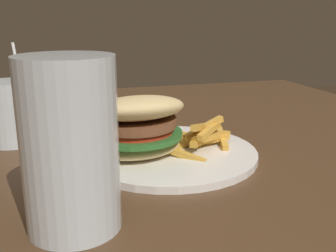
{
  "coord_description": "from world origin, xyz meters",
  "views": [
    {
      "loc": [
        0.07,
        0.49,
        0.94
      ],
      "look_at": [
        -0.09,
        -0.04,
        0.78
      ],
      "focal_mm": 42.0,
      "sensor_mm": 36.0,
      "label": 1
    }
  ],
  "objects": [
    {
      "name": "juice_glass",
      "position": [
        0.13,
        -0.17,
        0.78
      ],
      "size": [
        0.08,
        0.08,
        0.16
      ],
      "color": "silver",
      "rests_on": "dining_table"
    },
    {
      "name": "meal_plate_near",
      "position": [
        -0.06,
        -0.03,
        0.77
      ],
      "size": [
        0.26,
        0.26,
        0.11
      ],
      "color": "white",
      "rests_on": "dining_table"
    },
    {
      "name": "beer_glass",
      "position": [
        0.06,
        0.13,
        0.81
      ],
      "size": [
        0.09,
        0.09,
        0.17
      ],
      "color": "silver",
      "rests_on": "dining_table"
    },
    {
      "name": "dining_table",
      "position": [
        0.0,
        0.0,
        0.64
      ],
      "size": [
        1.3,
        1.23,
        0.73
      ],
      "color": "#4C331E",
      "rests_on": "ground_plane"
    },
    {
      "name": "spoon",
      "position": [
        0.05,
        0.06,
        0.74
      ],
      "size": [
        0.09,
        0.18,
        0.02
      ],
      "rotation": [
        0.0,
        0.0,
        1.92
      ],
      "color": "silver",
      "rests_on": "dining_table"
    }
  ]
}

